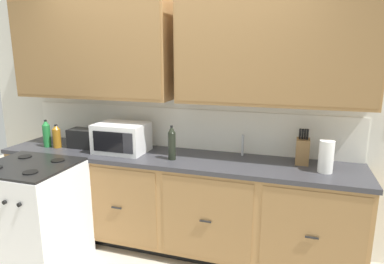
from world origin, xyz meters
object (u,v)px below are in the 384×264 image
(microwave, at_px, (122,138))
(bottle_amber, at_px, (57,136))
(bottle_dark, at_px, (172,143))
(toaster, at_px, (83,138))
(paper_towel_roll, at_px, (326,157))
(bottle_green, at_px, (47,134))
(knife_block, at_px, (302,151))
(stove_range, at_px, (33,215))

(microwave, relative_size, bottle_amber, 2.01)
(bottle_dark, bearing_deg, toaster, 173.67)
(paper_towel_roll, height_order, bottle_dark, bottle_dark)
(bottle_dark, height_order, bottle_green, bottle_dark)
(paper_towel_roll, relative_size, bottle_green, 0.93)
(microwave, relative_size, bottle_dark, 1.54)
(toaster, height_order, bottle_green, bottle_green)
(knife_block, distance_m, paper_towel_roll, 0.24)
(toaster, height_order, bottle_amber, bottle_amber)
(bottle_dark, xyz_separation_m, bottle_green, (-1.37, 0.02, -0.01))
(microwave, bearing_deg, bottle_amber, -174.72)
(microwave, bearing_deg, bottle_green, -175.13)
(stove_range, distance_m, bottle_amber, 0.81)
(paper_towel_roll, bearing_deg, microwave, 179.11)
(toaster, height_order, knife_block, knife_block)
(stove_range, relative_size, microwave, 1.98)
(knife_block, xyz_separation_m, bottle_amber, (-2.37, -0.21, 0.00))
(bottle_amber, bearing_deg, knife_block, 4.96)
(bottle_green, bearing_deg, bottle_amber, 2.41)
(bottle_dark, distance_m, bottle_amber, 1.26)
(toaster, height_order, bottle_dark, bottle_dark)
(toaster, relative_size, bottle_dark, 0.90)
(stove_range, bearing_deg, bottle_dark, 25.55)
(bottle_dark, relative_size, bottle_amber, 1.30)
(stove_range, relative_size, bottle_amber, 3.98)
(paper_towel_roll, bearing_deg, bottle_dark, -177.43)
(toaster, bearing_deg, knife_block, 3.13)
(microwave, distance_m, toaster, 0.46)
(toaster, distance_m, bottle_amber, 0.27)
(bottle_dark, distance_m, bottle_green, 1.37)
(stove_range, height_order, paper_towel_roll, paper_towel_roll)
(paper_towel_roll, bearing_deg, bottle_amber, -179.18)
(paper_towel_roll, bearing_deg, knife_block, 136.18)
(knife_block, height_order, bottle_amber, knife_block)
(knife_block, relative_size, paper_towel_roll, 1.19)
(bottle_green, bearing_deg, stove_range, -64.65)
(stove_range, height_order, knife_block, knife_block)
(stove_range, distance_m, bottle_green, 0.85)
(bottle_green, bearing_deg, toaster, 14.45)
(bottle_amber, relative_size, bottle_green, 0.85)
(stove_range, xyz_separation_m, paper_towel_roll, (2.40, 0.59, 0.59))
(microwave, relative_size, knife_block, 1.55)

